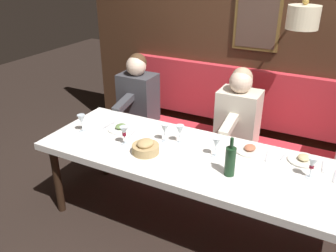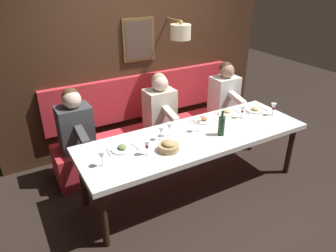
% 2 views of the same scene
% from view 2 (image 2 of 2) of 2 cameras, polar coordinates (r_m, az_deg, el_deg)
% --- Properties ---
extents(ground_plane, '(12.00, 12.00, 0.00)m').
position_cam_2_polar(ground_plane, '(4.06, 4.56, -10.90)').
color(ground_plane, black).
extents(dining_table, '(0.90, 2.73, 0.74)m').
position_cam_2_polar(dining_table, '(3.69, 4.93, -2.49)').
color(dining_table, white).
rests_on(dining_table, ground_plane).
extents(banquette_bench, '(0.52, 2.93, 0.45)m').
position_cam_2_polar(banquette_bench, '(4.57, -1.56, -2.76)').
color(banquette_bench, red).
rests_on(banquette_bench, ground_plane).
extents(back_wall_panel, '(0.59, 4.13, 2.90)m').
position_cam_2_polar(back_wall_panel, '(4.63, -5.13, 12.74)').
color(back_wall_panel, '#422819').
rests_on(back_wall_panel, ground_plane).
extents(diner_nearest, '(0.60, 0.40, 0.79)m').
position_cam_2_polar(diner_nearest, '(4.91, 10.25, 6.51)').
color(diner_nearest, white).
rests_on(diner_nearest, banquette_bench).
extents(diner_near, '(0.60, 0.40, 0.79)m').
position_cam_2_polar(diner_near, '(4.31, -1.48, 4.08)').
color(diner_near, beige).
rests_on(diner_near, banquette_bench).
extents(diner_middle, '(0.60, 0.40, 0.79)m').
position_cam_2_polar(diner_middle, '(3.95, -16.53, 0.70)').
color(diner_middle, '#3D3D42').
rests_on(diner_middle, banquette_bench).
extents(place_setting_0, '(0.24, 0.32, 0.05)m').
position_cam_2_polar(place_setting_0, '(3.39, -8.27, -4.04)').
color(place_setting_0, white).
rests_on(place_setting_0, dining_table).
extents(place_setting_1, '(0.24, 0.33, 0.05)m').
position_cam_2_polar(place_setting_1, '(4.27, 10.60, 2.50)').
color(place_setting_1, silver).
rests_on(place_setting_1, dining_table).
extents(place_setting_2, '(0.24, 0.31, 0.05)m').
position_cam_2_polar(place_setting_2, '(4.42, 15.50, 2.83)').
color(place_setting_2, silver).
rests_on(place_setting_2, dining_table).
extents(place_setting_3, '(0.24, 0.32, 0.05)m').
position_cam_2_polar(place_setting_3, '(4.01, 6.38, 1.14)').
color(place_setting_3, silver).
rests_on(place_setting_3, dining_table).
extents(wine_glass_0, '(0.07, 0.07, 0.16)m').
position_cam_2_polar(wine_glass_0, '(4.13, 13.34, 2.92)').
color(wine_glass_0, silver).
rests_on(wine_glass_0, dining_table).
extents(wine_glass_1, '(0.07, 0.07, 0.16)m').
position_cam_2_polar(wine_glass_1, '(3.50, -1.26, -0.81)').
color(wine_glass_1, silver).
rests_on(wine_glass_1, dining_table).
extents(wine_glass_2, '(0.07, 0.07, 0.16)m').
position_cam_2_polar(wine_glass_2, '(3.69, 5.52, 0.65)').
color(wine_glass_2, silver).
rests_on(wine_glass_2, dining_table).
extents(wine_glass_3, '(0.07, 0.07, 0.16)m').
position_cam_2_polar(wine_glass_3, '(4.33, 18.57, 3.31)').
color(wine_glass_3, silver).
rests_on(wine_glass_3, dining_table).
extents(wine_glass_4, '(0.07, 0.07, 0.16)m').
position_cam_2_polar(wine_glass_4, '(3.23, -3.85, -3.38)').
color(wine_glass_4, silver).
rests_on(wine_glass_4, dining_table).
extents(wine_glass_5, '(0.07, 0.07, 0.16)m').
position_cam_2_polar(wine_glass_5, '(3.10, -11.93, -5.27)').
color(wine_glass_5, silver).
rests_on(wine_glass_5, dining_table).
extents(wine_glass_6, '(0.07, 0.07, 0.16)m').
position_cam_2_polar(wine_glass_6, '(3.58, 0.25, -0.13)').
color(wine_glass_6, silver).
rests_on(wine_glass_6, dining_table).
extents(wine_bottle, '(0.08, 0.08, 0.30)m').
position_cam_2_polar(wine_bottle, '(3.65, 9.65, 0.05)').
color(wine_bottle, '#19381E').
rests_on(wine_bottle, dining_table).
extents(bread_bowl, '(0.22, 0.22, 0.12)m').
position_cam_2_polar(bread_bowl, '(3.32, 0.10, -3.73)').
color(bread_bowl, tan).
rests_on(bread_bowl, dining_table).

